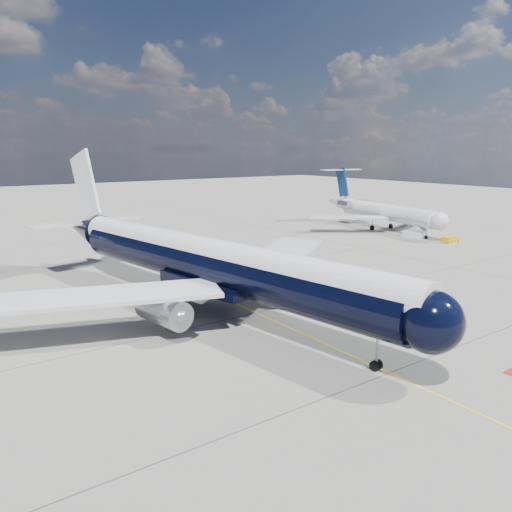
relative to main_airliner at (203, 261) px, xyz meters
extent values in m
plane|color=gray|center=(3.22, 16.25, -4.47)|extent=(320.00, 320.00, 0.00)
cube|color=yellow|center=(3.22, 11.25, -4.46)|extent=(0.16, 160.00, 0.01)
cylinder|color=black|center=(0.22, -1.37, -0.20)|extent=(9.83, 38.76, 3.86)
sphere|color=black|center=(3.38, -21.45, -0.20)|extent=(4.42, 4.42, 3.86)
cone|color=black|center=(-3.50, 22.23, 0.41)|extent=(4.92, 7.63, 3.86)
cylinder|color=silver|center=(0.22, -1.37, 0.77)|extent=(9.31, 40.64, 3.01)
cube|color=black|center=(3.41, -21.65, 0.36)|extent=(2.60, 1.58, 0.56)
cube|color=silver|center=(-10.57, -1.52, -1.11)|extent=(20.11, 11.17, 0.33)
cube|color=silver|center=(10.52, 1.80, -1.11)|extent=(18.65, 15.80, 0.33)
cube|color=black|center=(0.22, -1.37, -1.62)|extent=(5.80, 10.71, 1.02)
cylinder|color=#ACACB3|center=(-5.99, -4.41, -2.28)|extent=(2.98, 4.97, 2.28)
cylinder|color=#ACACB3|center=(7.06, -2.35, -2.28)|extent=(2.98, 4.97, 2.28)
sphere|color=gray|center=(-5.66, -6.52, -2.28)|extent=(1.28, 1.28, 1.12)
sphere|color=gray|center=(7.39, -4.46, -2.28)|extent=(1.28, 1.28, 1.12)
cube|color=silver|center=(-6.03, -4.21, -1.52)|extent=(0.73, 3.25, 1.12)
cube|color=silver|center=(7.03, -2.15, -1.52)|extent=(0.73, 3.25, 1.12)
cube|color=silver|center=(-3.43, 21.73, 5.60)|extent=(1.33, 6.42, 8.67)
cube|color=silver|center=(-3.50, 22.23, 1.22)|extent=(13.56, 5.27, 0.22)
cylinder|color=gray|center=(2.83, -17.94, -3.20)|extent=(0.21, 0.21, 2.13)
cylinder|color=black|center=(2.63, -17.97, -4.11)|extent=(0.29, 0.73, 0.71)
cylinder|color=black|center=(3.03, -17.91, -4.11)|extent=(0.29, 0.73, 0.71)
cylinder|color=gray|center=(-3.23, -0.37, -3.10)|extent=(0.30, 0.30, 1.93)
cylinder|color=gray|center=(3.19, 0.64, -3.10)|extent=(0.30, 0.30, 1.93)
cylinder|color=black|center=(-3.15, -0.92, -3.91)|extent=(0.63, 1.18, 1.12)
cylinder|color=black|center=(-3.32, 0.18, -3.91)|extent=(0.63, 1.18, 1.12)
cylinder|color=black|center=(3.28, 0.09, -3.91)|extent=(0.63, 1.18, 1.12)
cylinder|color=black|center=(3.10, 1.20, -3.91)|extent=(0.63, 1.18, 1.12)
cylinder|color=silver|center=(48.97, 20.39, -1.19)|extent=(6.90, 23.42, 2.86)
sphere|color=silver|center=(46.73, 7.89, -1.19)|extent=(3.32, 3.32, 2.86)
cone|color=silver|center=(51.66, 35.50, -0.76)|extent=(3.74, 5.71, 2.86)
cube|color=black|center=(46.72, 7.79, -0.76)|extent=(2.04, 1.27, 0.48)
cube|color=silver|center=(41.86, 22.74, -1.82)|extent=(12.50, 10.83, 0.23)
cube|color=silver|center=(56.45, 20.13, -1.82)|extent=(13.63, 7.28, 0.23)
cylinder|color=#ACACB3|center=(48.45, 30.16, -0.76)|extent=(2.16, 3.61, 1.59)
cylinder|color=#ACACB3|center=(52.83, 29.38, -0.76)|extent=(2.16, 3.61, 1.59)
cube|color=silver|center=(48.97, 30.07, -0.76)|extent=(1.34, 1.85, 0.19)
cube|color=silver|center=(52.31, 29.47, -0.76)|extent=(1.34, 1.85, 0.19)
cube|color=#0A224C|center=(51.38, 33.94, 3.21)|extent=(1.03, 4.42, 6.49)
cube|color=silver|center=(51.50, 34.56, 5.75)|extent=(8.71, 3.57, 0.17)
cylinder|color=gray|center=(47.20, 10.50, -3.46)|extent=(0.20, 0.20, 1.80)
cylinder|color=black|center=(47.20, 10.50, -4.15)|extent=(0.30, 0.66, 0.64)
cylinder|color=gray|center=(47.07, 21.81, -3.46)|extent=(0.25, 0.25, 1.80)
cylinder|color=gray|center=(51.24, 21.06, -3.46)|extent=(0.25, 0.25, 1.80)
cylinder|color=black|center=(47.07, 21.81, -4.02)|extent=(0.49, 0.93, 0.89)
cylinder|color=black|center=(51.24, 21.06, -4.02)|extent=(0.49, 0.93, 0.89)
cube|color=silver|center=(47.36, 12.69, -3.96)|extent=(3.55, 4.00, 1.01)
cube|color=#ACACB3|center=(47.36, 12.69, -2.11)|extent=(2.33, 3.51, 2.33)
cylinder|color=gray|center=(46.72, 12.50, -1.89)|extent=(1.00, 3.07, 2.26)
cylinder|color=gray|center=(48.01, 12.89, -1.89)|extent=(1.00, 3.07, 2.26)
cube|color=gold|center=(47.52, 6.31, -3.95)|extent=(2.72, 1.63, 1.04)
cylinder|color=black|center=(46.64, 5.83, -4.20)|extent=(0.23, 0.54, 0.53)
cylinder|color=black|center=(48.34, 5.75, -4.20)|extent=(0.23, 0.54, 0.53)
cylinder|color=black|center=(46.69, 6.87, -4.20)|extent=(0.23, 0.54, 0.53)
cylinder|color=black|center=(48.39, 6.79, -4.20)|extent=(0.23, 0.54, 0.53)
camera|label=1|loc=(-21.40, -38.26, 9.86)|focal=35.00mm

